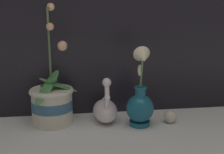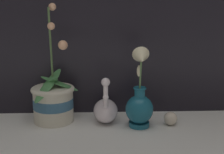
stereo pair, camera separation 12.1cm
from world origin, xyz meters
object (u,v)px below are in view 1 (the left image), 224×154
object	(u,v)px
swan_figurine	(105,109)
glass_sphere	(170,116)
orchid_potted_plant	(52,102)
blue_vase	(140,102)

from	to	relation	value
swan_figurine	glass_sphere	xyz separation A→B (m)	(0.25, -0.05, -0.02)
swan_figurine	orchid_potted_plant	bearing A→B (deg)	177.97
swan_figurine	glass_sphere	distance (m)	0.26
orchid_potted_plant	glass_sphere	bearing A→B (deg)	-7.33
orchid_potted_plant	swan_figurine	world-z (taller)	orchid_potted_plant
orchid_potted_plant	swan_figurine	bearing A→B (deg)	-2.03
blue_vase	glass_sphere	xyz separation A→B (m)	(0.13, 0.01, -0.07)
orchid_potted_plant	glass_sphere	size ratio (longest dim) A/B	8.81
blue_vase	glass_sphere	world-z (taller)	blue_vase
swan_figurine	blue_vase	world-z (taller)	blue_vase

